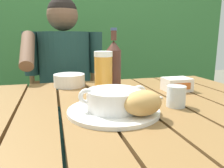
{
  "coord_description": "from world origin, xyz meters",
  "views": [
    {
      "loc": [
        -0.22,
        -0.72,
        1.0
      ],
      "look_at": [
        -0.02,
        0.02,
        0.84
      ],
      "focal_mm": 35.52,
      "sensor_mm": 36.0,
      "label": 1
    }
  ],
  "objects_px": {
    "beer_bottle": "(114,64)",
    "water_glass_small": "(176,96)",
    "chair_near_diner": "(66,106)",
    "person_eating": "(65,81)",
    "butter_tub": "(177,84)",
    "soup_bowl": "(114,99)",
    "beer_glass": "(103,72)",
    "serving_plate": "(114,111)",
    "diner_bowl": "(69,80)",
    "bread_roll": "(143,103)",
    "table_knife": "(141,99)"
  },
  "relations": [
    {
      "from": "serving_plate",
      "to": "beer_bottle",
      "type": "bearing_deg",
      "value": 74.6
    },
    {
      "from": "chair_near_diner",
      "to": "water_glass_small",
      "type": "distance_m",
      "value": 1.06
    },
    {
      "from": "beer_bottle",
      "to": "water_glass_small",
      "type": "bearing_deg",
      "value": -66.42
    },
    {
      "from": "serving_plate",
      "to": "table_knife",
      "type": "bearing_deg",
      "value": 38.16
    },
    {
      "from": "serving_plate",
      "to": "beer_bottle",
      "type": "distance_m",
      "value": 0.34
    },
    {
      "from": "person_eating",
      "to": "table_knife",
      "type": "distance_m",
      "value": 0.71
    },
    {
      "from": "butter_tub",
      "to": "soup_bowl",
      "type": "bearing_deg",
      "value": -148.85
    },
    {
      "from": "water_glass_small",
      "to": "diner_bowl",
      "type": "distance_m",
      "value": 0.53
    },
    {
      "from": "person_eating",
      "to": "serving_plate",
      "type": "bearing_deg",
      "value": -82.07
    },
    {
      "from": "butter_tub",
      "to": "diner_bowl",
      "type": "bearing_deg",
      "value": 154.48
    },
    {
      "from": "soup_bowl",
      "to": "beer_bottle",
      "type": "height_order",
      "value": "beer_bottle"
    },
    {
      "from": "beer_glass",
      "to": "diner_bowl",
      "type": "bearing_deg",
      "value": 126.35
    },
    {
      "from": "person_eating",
      "to": "water_glass_small",
      "type": "relative_size",
      "value": 17.32
    },
    {
      "from": "water_glass_small",
      "to": "serving_plate",
      "type": "bearing_deg",
      "value": -178.31
    },
    {
      "from": "serving_plate",
      "to": "beer_glass",
      "type": "bearing_deg",
      "value": 84.35
    },
    {
      "from": "soup_bowl",
      "to": "table_knife",
      "type": "relative_size",
      "value": 1.46
    },
    {
      "from": "beer_bottle",
      "to": "person_eating",
      "type": "bearing_deg",
      "value": 113.22
    },
    {
      "from": "serving_plate",
      "to": "beer_glass",
      "type": "relative_size",
      "value": 1.64
    },
    {
      "from": "serving_plate",
      "to": "diner_bowl",
      "type": "xyz_separation_m",
      "value": [
        -0.1,
        0.42,
        0.02
      ]
    },
    {
      "from": "beer_bottle",
      "to": "table_knife",
      "type": "relative_size",
      "value": 1.83
    },
    {
      "from": "chair_near_diner",
      "to": "person_eating",
      "type": "height_order",
      "value": "person_eating"
    },
    {
      "from": "bread_roll",
      "to": "beer_glass",
      "type": "relative_size",
      "value": 0.76
    },
    {
      "from": "beer_bottle",
      "to": "table_knife",
      "type": "xyz_separation_m",
      "value": [
        0.05,
        -0.21,
        -0.11
      ]
    },
    {
      "from": "chair_near_diner",
      "to": "table_knife",
      "type": "height_order",
      "value": "chair_near_diner"
    },
    {
      "from": "chair_near_diner",
      "to": "beer_bottle",
      "type": "bearing_deg",
      "value": -73.58
    },
    {
      "from": "chair_near_diner",
      "to": "beer_glass",
      "type": "bearing_deg",
      "value": -79.79
    },
    {
      "from": "chair_near_diner",
      "to": "beer_glass",
      "type": "height_order",
      "value": "chair_near_diner"
    },
    {
      "from": "serving_plate",
      "to": "butter_tub",
      "type": "relative_size",
      "value": 2.5
    },
    {
      "from": "beer_glass",
      "to": "serving_plate",
      "type": "bearing_deg",
      "value": -95.65
    },
    {
      "from": "chair_near_diner",
      "to": "bread_roll",
      "type": "xyz_separation_m",
      "value": [
        0.17,
        -1.04,
        0.32
      ]
    },
    {
      "from": "person_eating",
      "to": "butter_tub",
      "type": "xyz_separation_m",
      "value": [
        0.45,
        -0.56,
        0.07
      ]
    },
    {
      "from": "soup_bowl",
      "to": "beer_glass",
      "type": "distance_m",
      "value": 0.25
    },
    {
      "from": "diner_bowl",
      "to": "soup_bowl",
      "type": "bearing_deg",
      "value": -76.21
    },
    {
      "from": "beer_glass",
      "to": "table_knife",
      "type": "distance_m",
      "value": 0.2
    },
    {
      "from": "beer_bottle",
      "to": "water_glass_small",
      "type": "distance_m",
      "value": 0.35
    },
    {
      "from": "person_eating",
      "to": "soup_bowl",
      "type": "relative_size",
      "value": 5.7
    },
    {
      "from": "beer_glass",
      "to": "table_knife",
      "type": "height_order",
      "value": "beer_glass"
    },
    {
      "from": "chair_near_diner",
      "to": "beer_bottle",
      "type": "distance_m",
      "value": 0.78
    },
    {
      "from": "beer_glass",
      "to": "bread_roll",
      "type": "bearing_deg",
      "value": -82.87
    },
    {
      "from": "beer_bottle",
      "to": "diner_bowl",
      "type": "height_order",
      "value": "beer_bottle"
    },
    {
      "from": "beer_bottle",
      "to": "table_knife",
      "type": "height_order",
      "value": "beer_bottle"
    },
    {
      "from": "chair_near_diner",
      "to": "beer_glass",
      "type": "distance_m",
      "value": 0.81
    },
    {
      "from": "serving_plate",
      "to": "butter_tub",
      "type": "distance_m",
      "value": 0.41
    },
    {
      "from": "butter_tub",
      "to": "serving_plate",
      "type": "bearing_deg",
      "value": -148.85
    },
    {
      "from": "serving_plate",
      "to": "table_knife",
      "type": "distance_m",
      "value": 0.17
    },
    {
      "from": "person_eating",
      "to": "chair_near_diner",
      "type": "bearing_deg",
      "value": 89.18
    },
    {
      "from": "person_eating",
      "to": "diner_bowl",
      "type": "bearing_deg",
      "value": -89.53
    },
    {
      "from": "serving_plate",
      "to": "beer_glass",
      "type": "height_order",
      "value": "beer_glass"
    },
    {
      "from": "table_knife",
      "to": "diner_bowl",
      "type": "relative_size",
      "value": 1.01
    },
    {
      "from": "beer_glass",
      "to": "soup_bowl",
      "type": "bearing_deg",
      "value": -95.65
    }
  ]
}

